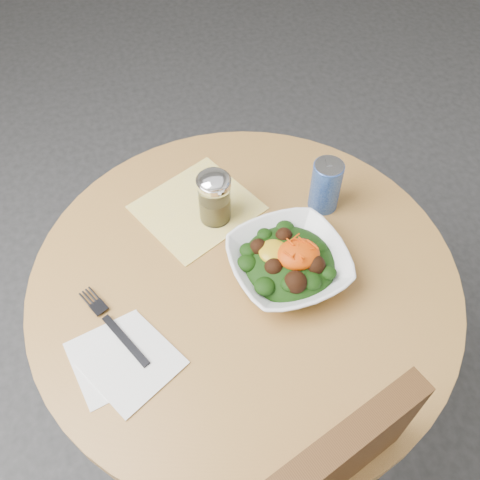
% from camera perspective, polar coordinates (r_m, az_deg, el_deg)
% --- Properties ---
extents(ground, '(6.00, 6.00, 0.00)m').
position_cam_1_polar(ground, '(1.79, 0.32, -17.18)').
color(ground, '#2B2B2D').
rests_on(ground, ground).
extents(table, '(0.90, 0.90, 0.75)m').
position_cam_1_polar(table, '(1.29, 0.43, -8.71)').
color(table, black).
rests_on(table, ground).
extents(cloth_napkin, '(0.32, 0.31, 0.00)m').
position_cam_1_polar(cloth_napkin, '(1.23, -4.59, 3.46)').
color(cloth_napkin, yellow).
rests_on(cloth_napkin, table).
extents(paper_napkins, '(0.23, 0.22, 0.00)m').
position_cam_1_polar(paper_napkins, '(1.05, -12.32, -12.44)').
color(paper_napkins, white).
rests_on(paper_napkins, table).
extents(salad_bowl, '(0.27, 0.27, 0.09)m').
position_cam_1_polar(salad_bowl, '(1.10, 5.20, -2.38)').
color(salad_bowl, white).
rests_on(salad_bowl, table).
extents(fork, '(0.12, 0.21, 0.00)m').
position_cam_1_polar(fork, '(1.08, -13.52, -8.67)').
color(fork, black).
rests_on(fork, table).
extents(spice_shaker, '(0.07, 0.07, 0.13)m').
position_cam_1_polar(spice_shaker, '(1.17, -2.74, 4.54)').
color(spice_shaker, silver).
rests_on(spice_shaker, table).
extents(beverage_can, '(0.07, 0.07, 0.13)m').
position_cam_1_polar(beverage_can, '(1.21, 9.12, 5.76)').
color(beverage_can, navy).
rests_on(beverage_can, table).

